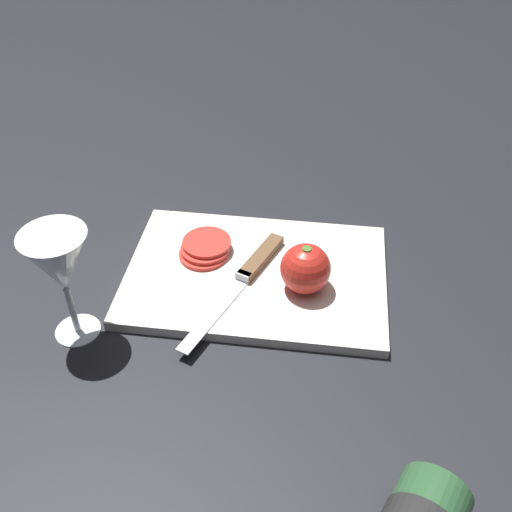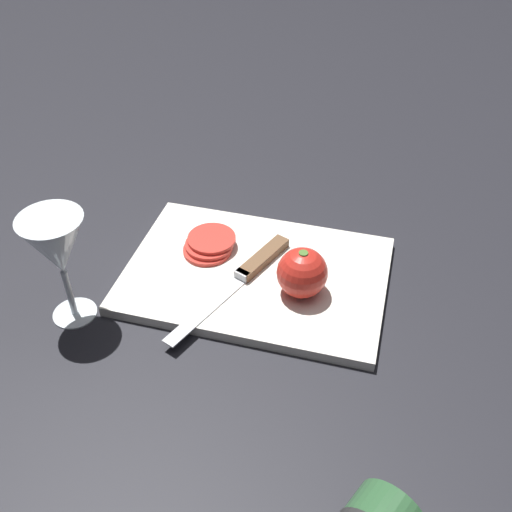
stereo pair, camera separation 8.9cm
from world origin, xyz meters
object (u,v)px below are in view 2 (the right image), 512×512
(whole_tomato, at_px, (305,273))
(tomato_slice_stack_near, at_px, (209,245))
(wine_glass, at_px, (57,249))
(knife, at_px, (254,265))

(whole_tomato, relative_size, tomato_slice_stack_near, 0.82)
(wine_glass, height_order, tomato_slice_stack_near, wine_glass)
(wine_glass, distance_m, knife, 0.29)
(tomato_slice_stack_near, bearing_deg, whole_tomato, 160.75)
(whole_tomato, distance_m, tomato_slice_stack_near, 0.17)
(wine_glass, bearing_deg, knife, -147.60)
(knife, bearing_deg, wine_glass, -35.81)
(knife, relative_size, tomato_slice_stack_near, 2.85)
(whole_tomato, xyz_separation_m, knife, (0.08, -0.03, -0.03))
(wine_glass, height_order, whole_tomato, wine_glass)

